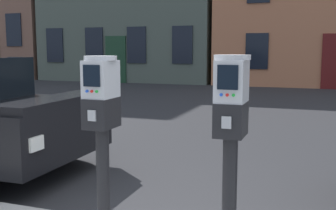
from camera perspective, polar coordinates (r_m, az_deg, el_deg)
name	(u,v)px	position (r m, az deg, el deg)	size (l,w,h in m)	color
parking_meter_near_kerb	(102,119)	(2.78, -9.16, -1.91)	(0.22, 0.25, 1.35)	black
parking_meter_twin_adjacent	(231,126)	(2.49, 8.69, -2.88)	(0.22, 0.25, 1.36)	black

